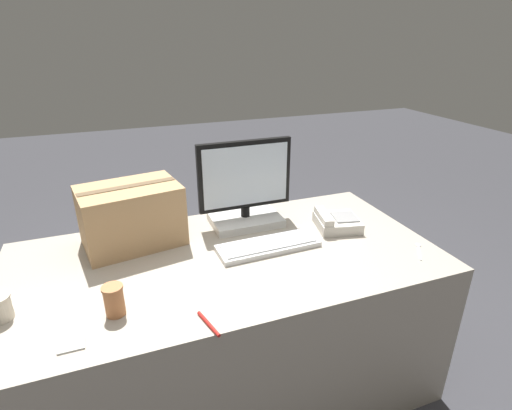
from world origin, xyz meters
name	(u,v)px	position (x,y,z in m)	size (l,w,h in m)	color
ground_plane	(230,381)	(0.00, 0.00, 0.00)	(12.00, 12.00, 0.00)	#38383D
office_desk	(228,324)	(0.00, 0.00, 0.36)	(1.80, 0.90, 0.72)	#A89E8E
monitor	(245,193)	(0.18, 0.27, 0.88)	(0.45, 0.24, 0.42)	white
keyboard	(268,245)	(0.19, 0.00, 0.73)	(0.45, 0.17, 0.03)	silver
desk_phone	(336,222)	(0.58, 0.07, 0.75)	(0.23, 0.23, 0.08)	beige
paper_cup_right	(114,300)	(-0.45, -0.23, 0.77)	(0.07, 0.07, 0.11)	#BC7547
spoon	(419,249)	(0.81, -0.24, 0.72)	(0.10, 0.13, 0.00)	silver
cardboard_box	(131,216)	(-0.35, 0.26, 0.85)	(0.45, 0.34, 0.27)	tan
pen_marker	(209,324)	(-0.18, -0.40, 0.72)	(0.05, 0.14, 0.01)	red
sticky_note_pad	(72,343)	(-0.59, -0.33, 0.72)	(0.08, 0.08, 0.01)	silver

